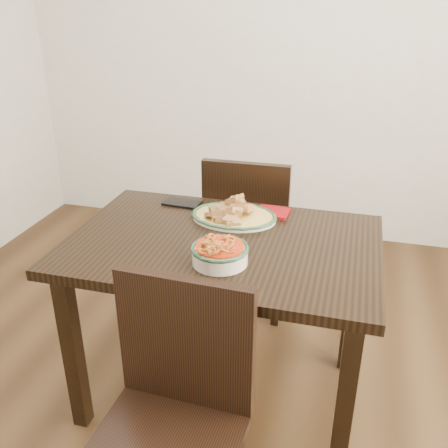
% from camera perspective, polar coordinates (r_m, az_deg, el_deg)
% --- Properties ---
extents(floor, '(3.50, 3.50, 0.00)m').
position_cam_1_polar(floor, '(2.33, -2.65, -18.71)').
color(floor, '#311F0F').
rests_on(floor, ground).
extents(wall_back, '(3.50, 0.10, 2.60)m').
position_cam_1_polar(wall_back, '(3.40, 6.43, 19.79)').
color(wall_back, beige).
rests_on(wall_back, ground).
extents(dining_table, '(1.17, 0.78, 0.75)m').
position_cam_1_polar(dining_table, '(1.94, -0.16, -4.56)').
color(dining_table, black).
rests_on(dining_table, ground).
extents(chair_far, '(0.43, 0.43, 0.89)m').
position_cam_1_polar(chair_far, '(2.56, 2.86, -0.57)').
color(chair_far, black).
rests_on(chair_far, ground).
extents(chair_near, '(0.44, 0.44, 0.89)m').
position_cam_1_polar(chair_near, '(1.56, -5.76, -20.47)').
color(chair_near, black).
rests_on(chair_near, ground).
extents(fish_plate, '(0.35, 0.27, 0.11)m').
position_cam_1_polar(fish_plate, '(2.05, 1.17, 1.73)').
color(fish_plate, beige).
rests_on(fish_plate, dining_table).
extents(noodle_bowl, '(0.20, 0.20, 0.08)m').
position_cam_1_polar(noodle_bowl, '(1.72, -0.48, -3.16)').
color(noodle_bowl, beige).
rests_on(noodle_bowl, dining_table).
extents(smartphone, '(0.17, 0.10, 0.01)m').
position_cam_1_polar(smartphone, '(2.22, -4.84, 2.40)').
color(smartphone, black).
rests_on(smartphone, dining_table).
extents(napkin, '(0.15, 0.13, 0.01)m').
position_cam_1_polar(napkin, '(2.13, 5.58, 1.38)').
color(napkin, maroon).
rests_on(napkin, dining_table).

